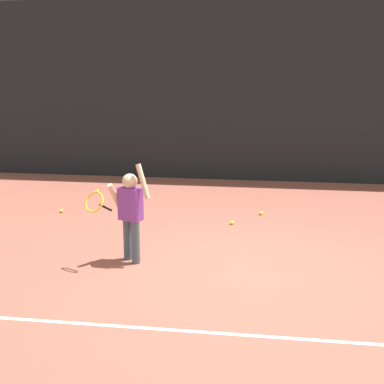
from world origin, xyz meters
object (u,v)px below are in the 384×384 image
at_px(tennis_ball_6, 98,191).
at_px(tennis_ball_8, 232,223).
at_px(tennis_ball_2, 261,213).
at_px(tennis_player, 129,209).
at_px(tennis_ball_0, 61,211).

relative_size(tennis_ball_6, tennis_ball_8, 1.00).
xyz_separation_m(tennis_ball_2, tennis_ball_6, (-3.36, 1.18, 0.00)).
distance_m(tennis_ball_2, tennis_ball_6, 3.56).
distance_m(tennis_ball_2, tennis_ball_8, 0.78).
bearing_deg(tennis_ball_2, tennis_player, -124.70).
xyz_separation_m(tennis_ball_0, tennis_ball_8, (3.06, -0.27, 0.00)).
bearing_deg(tennis_player, tennis_ball_8, 77.98).
distance_m(tennis_player, tennis_ball_0, 2.87).
bearing_deg(tennis_ball_2, tennis_ball_8, -126.46).
bearing_deg(tennis_ball_6, tennis_ball_8, -32.04).
xyz_separation_m(tennis_player, tennis_ball_8, (1.24, 1.84, -0.69)).
bearing_deg(tennis_player, tennis_ball_2, 77.36).
relative_size(tennis_ball_2, tennis_ball_8, 1.00).
height_order(tennis_ball_0, tennis_ball_6, same).
relative_size(tennis_ball_2, tennis_ball_6, 1.00).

